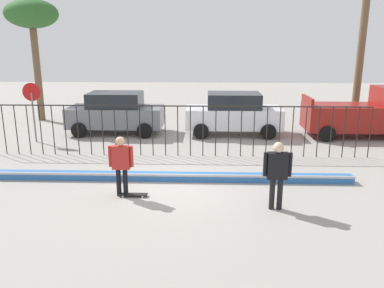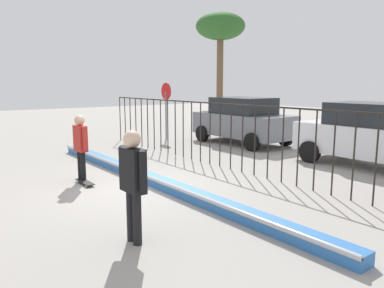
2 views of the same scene
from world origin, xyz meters
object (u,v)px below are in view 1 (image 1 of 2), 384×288
object	(u,v)px
camera_operator	(277,170)
pickup_truck	(364,114)
stop_sign	(33,104)
parked_car_white	(234,113)
skateboarder	(121,161)
skateboard	(133,194)
palm_tree_short	(32,17)
parked_car_gray	(116,112)

from	to	relation	value
camera_operator	pickup_truck	distance (m)	9.53
camera_operator	stop_sign	bearing A→B (deg)	-5.06
camera_operator	parked_car_white	xyz separation A→B (m)	(-0.53, 8.26, -0.09)
skateboarder	pickup_truck	xyz separation A→B (m)	(9.30, 7.24, 0.03)
skateboarder	pickup_truck	distance (m)	11.78
stop_sign	skateboard	bearing A→B (deg)	-48.25
skateboard	palm_tree_short	world-z (taller)	palm_tree_short
skateboarder	parked_car_gray	size ratio (longest dim) A/B	0.39
palm_tree_short	skateboarder	bearing A→B (deg)	-57.67
parked_car_white	stop_sign	size ratio (longest dim) A/B	1.72
skateboarder	pickup_truck	world-z (taller)	pickup_truck
parked_car_white	skateboarder	bearing A→B (deg)	-117.68
skateboarder	parked_car_white	size ratio (longest dim) A/B	0.39
camera_operator	skateboarder	bearing A→B (deg)	20.75
skateboarder	camera_operator	size ratio (longest dim) A/B	0.95
skateboarder	palm_tree_short	bearing A→B (deg)	136.38
parked_car_white	stop_sign	world-z (taller)	stop_sign
palm_tree_short	skateboard	bearing A→B (deg)	-56.64
skateboarder	skateboard	xyz separation A→B (m)	(0.30, -0.05, -0.95)
pickup_truck	parked_car_gray	bearing A→B (deg)	178.46
camera_operator	stop_sign	xyz separation A→B (m)	(-9.02, 6.56, 0.56)
pickup_truck	palm_tree_short	world-z (taller)	palm_tree_short
parked_car_gray	stop_sign	world-z (taller)	stop_sign
camera_operator	stop_sign	distance (m)	11.17
camera_operator	stop_sign	size ratio (longest dim) A/B	0.71
pickup_truck	palm_tree_short	distance (m)	16.84
camera_operator	parked_car_white	world-z (taller)	parked_car_white
parked_car_white	stop_sign	bearing A→B (deg)	-171.10
palm_tree_short	parked_car_gray	bearing A→B (deg)	-31.70
parked_car_gray	parked_car_white	world-z (taller)	same
parked_car_white	palm_tree_short	size ratio (longest dim) A/B	0.69
skateboard	parked_car_gray	xyz separation A→B (m)	(-2.17, 7.60, 0.91)
camera_operator	parked_car_gray	xyz separation A→B (m)	(-5.95, 8.29, -0.09)
pickup_truck	skateboarder	bearing A→B (deg)	-142.03
skateboarder	parked_car_white	xyz separation A→B (m)	(3.55, 7.53, -0.04)
palm_tree_short	camera_operator	bearing A→B (deg)	-46.33
camera_operator	pickup_truck	bearing A→B (deg)	-92.24
skateboarder	parked_car_white	bearing A→B (deg)	78.83
camera_operator	parked_car_gray	bearing A→B (deg)	-23.39
parked_car_gray	palm_tree_short	bearing A→B (deg)	150.47
parked_car_white	camera_operator	bearing A→B (deg)	-88.77
skateboard	parked_car_gray	size ratio (longest dim) A/B	0.19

